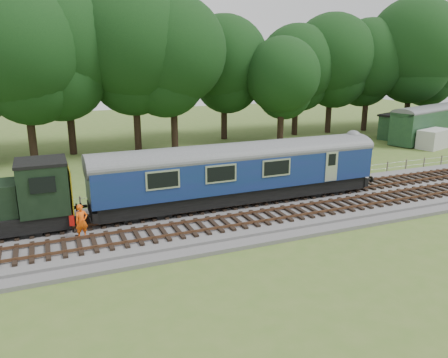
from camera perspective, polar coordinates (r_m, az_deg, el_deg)
name	(u,v)px	position (r m, az deg, el deg)	size (l,w,h in m)	color
ground	(288,209)	(27.63, 8.37, -3.91)	(120.00, 120.00, 0.00)	#496926
ballast	(288,206)	(27.57, 8.38, -3.57)	(70.00, 7.00, 0.35)	#4C4C4F
track_north	(277,196)	(28.64, 6.97, -2.28)	(67.20, 2.40, 0.21)	black
track_south	(302,211)	(26.22, 10.20, -4.11)	(67.20, 2.40, 0.21)	black
fence	(256,190)	(31.36, 4.16, -1.42)	(64.00, 0.12, 1.00)	#6B6054
tree_line	(182,146)	(47.17, -5.47, 4.29)	(70.00, 8.00, 18.00)	black
dmu_railcar	(239,168)	(26.83, 2.03, 1.47)	(18.05, 2.86, 3.88)	black
worker	(82,221)	(23.02, -18.10, -5.29)	(0.64, 0.42, 1.77)	#FC570D
parked_coach	(435,120)	(56.37, 25.90, 6.93)	(15.61, 7.12, 3.96)	#183621
shed	(398,127)	(54.42, 21.75, 6.34)	(4.62, 4.62, 2.91)	#183621
caravan	(434,139)	(50.85, 25.77, 4.75)	(4.00, 1.95, 1.95)	#B1B2AC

